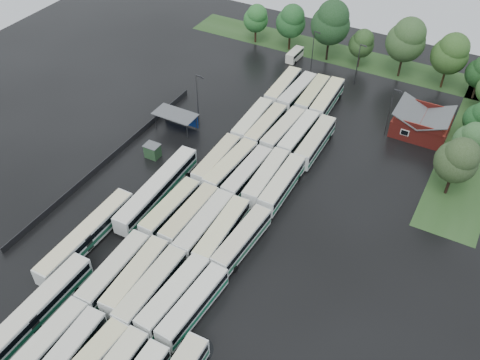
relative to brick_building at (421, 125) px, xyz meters
The scene contains 53 objects.
ground 49.08m from the brick_building, 119.30° to the right, with size 160.00×160.00×0.00m, color black.
brick_building is the anchor object (origin of this frame).
wash_shed 46.14m from the brick_building, 153.27° to the right, with size 8.20×4.20×3.58m.
utility_hut 50.26m from the brick_building, 143.11° to the right, with size 2.70×2.20×2.62m.
grass_strip_north 31.19m from the brick_building, 134.96° to the left, with size 80.00×10.00×0.01m, color #26461C.
grass_strip_east 10.17m from the brick_building, ahead, with size 10.00×50.00×0.01m, color #26461C.
west_fence 57.83m from the brick_building, 143.04° to the right, with size 0.10×50.00×1.20m, color #2D2D30.
bus_r0c0 74.27m from the brick_building, 112.44° to the right, with size 2.79×12.98×3.61m.
bus_r0c1 73.15m from the brick_building, 110.13° to the right, with size 3.28×13.00×3.59m.
bus_r1c0 62.21m from the brick_building, 117.07° to the right, with size 3.08×13.28×3.68m.
bus_r1c1 60.30m from the brick_building, 114.62° to the right, with size 3.37×13.13×3.62m.
bus_r1c2 59.64m from the brick_building, 111.75° to the right, with size 2.88×13.41×3.73m.
bus_r1c3 58.08m from the brick_building, 108.85° to the right, with size 3.40×13.23×3.65m.
bus_r1c4 57.20m from the brick_building, 105.92° to the right, with size 3.38×12.98×3.58m.
bus_r2c0 50.33m from the brick_building, 124.48° to the right, with size 3.06×12.85×3.56m.
bus_r2c1 48.33m from the brick_building, 121.23° to the right, with size 2.89×12.88×3.58m.
bus_r2c2 47.32m from the brick_building, 117.72° to the right, with size 2.94×13.38×3.72m.
bus_r2c3 45.98m from the brick_building, 114.31° to the right, with size 3.34×13.39×3.70m.
bus_r2c4 44.63m from the brick_building, 110.46° to the right, with size 3.34×12.98×3.58m.
bus_r3c0 39.60m from the brick_building, 135.54° to the right, with size 2.91×12.76×3.54m.
bus_r3c1 37.76m from the brick_building, 132.06° to the right, with size 3.48×13.37×3.69m.
bus_r3c2 35.82m from the brick_building, 127.87° to the right, with size 3.05×12.88×3.57m.
bus_r3c3 33.38m from the brick_building, 124.10° to the right, with size 3.24×13.26×3.67m.
bus_r3c4 31.98m from the brick_building, 119.39° to the right, with size 3.00×13.15×3.65m.
bus_r4c0 31.73m from the brick_building, 153.18° to the right, with size 3.13×12.91×3.57m.
bus_r4c1 29.24m from the brick_building, 150.05° to the right, with size 2.79×12.72×3.54m.
bus_r4c2 26.18m from the brick_building, 146.78° to the right, with size 3.29×13.07×3.61m.
bus_r4c3 23.54m from the brick_building, 143.27° to the right, with size 2.90×13.02×3.62m.
bus_r4c4 21.21m from the brick_building, 136.59° to the right, with size 3.05×13.44×3.73m.
bus_r5c0 28.39m from the brick_building, behind, with size 3.19×13.16×3.64m.
bus_r5c1 25.08m from the brick_building, behind, with size 3.18×13.05×3.61m.
bus_r5c2 21.90m from the brick_building, behind, with size 3.12×12.95×3.58m.
bus_r5c3 18.75m from the brick_building, behind, with size 3.36×13.40×3.70m.
artic_bus_west_a 73.92m from the brick_building, 116.53° to the right, with size 2.82×19.57×3.63m.
artic_bus_west_b 50.84m from the brick_building, 130.40° to the right, with size 3.34×20.18×3.73m.
artic_bus_west_c 63.50m from the brick_building, 124.74° to the right, with size 2.72×19.09×3.54m.
minibus 35.74m from the brick_building, 155.84° to the left, with size 2.24×5.49×2.37m.
tree_north_0 48.15m from the brick_building, 157.87° to the left, with size 5.84×5.84×9.67m.
tree_north_1 40.57m from the brick_building, 152.51° to the left, with size 6.82×6.82×11.29m.
tree_north_2 32.58m from the brick_building, 145.03° to the left, with size 8.66×8.66×14.34m.
tree_north_3 26.55m from the brick_building, 135.04° to the left, with size 5.56×5.56×9.20m.
tree_north_4 22.23m from the brick_building, 116.32° to the left, with size 8.30×8.30×13.75m.
tree_north_5 19.72m from the brick_building, 90.16° to the left, with size 7.58×7.58×12.56m.
tree_east_0 17.85m from the brick_building, 60.25° to the right, with size 6.86×6.86×11.36m.
tree_east_1 12.36m from the brick_building, 35.97° to the right, with size 5.87×5.87×9.72m.
lamp_post_ne 7.59m from the brick_building, 147.73° to the right, with size 1.53×0.30×9.94m.
lamp_post_nw 42.30m from the brick_building, 155.44° to the right, with size 1.67×0.32×10.81m.
lamp_post_back_w 30.10m from the brick_building, 156.02° to the left, with size 1.44×0.28×9.35m.
lamp_post_back_e 20.34m from the brick_building, 146.56° to the left, with size 1.44×0.28×9.37m.
puddle_0 69.70m from the brick_building, 110.44° to the right, with size 3.62×3.62×0.01m, color black.
puddle_2 54.11m from the brick_building, 126.25° to the right, with size 4.74×4.74×0.01m, color black.
puddle_3 47.56m from the brick_building, 116.07° to the right, with size 4.40×4.40×0.01m, color black.
puddle_4 60.62m from the brick_building, 101.89° to the right, with size 4.11×4.11×0.01m, color black.
Camera 1 is at (33.71, -45.82, 60.37)m, focal length 40.00 mm.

